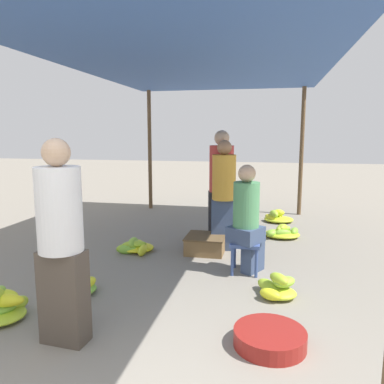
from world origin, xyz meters
name	(u,v)px	position (x,y,z in m)	size (l,w,h in m)	color
canopy_post_back_left	(150,151)	(-1.57, 6.21, 1.26)	(0.08, 0.08, 2.51)	brown
canopy_post_back_right	(302,152)	(1.57, 6.21, 1.26)	(0.08, 0.08, 2.51)	brown
canopy_tarp	(194,59)	(0.00, 3.25, 2.53)	(3.54, 6.31, 0.04)	#33569E
vendor_foreground	(61,240)	(-0.56, 0.99, 0.83)	(0.37, 0.36, 1.59)	#4C4238
stool	(245,247)	(0.71, 2.77, 0.30)	(0.34, 0.34, 0.37)	#384C84
vendor_seated	(247,218)	(0.73, 2.78, 0.66)	(0.46, 0.46, 1.27)	#384766
basin_black	(270,338)	(1.01, 1.24, 0.06)	(0.56, 0.56, 0.13)	maroon
banana_pile_left_0	(0,306)	(-1.32, 1.18, 0.13)	(0.50, 0.47, 0.30)	#C9D528
banana_pile_left_1	(76,284)	(-0.94, 1.84, 0.09)	(0.43, 0.37, 0.23)	yellow
banana_pile_left_2	(135,247)	(-0.83, 3.24, 0.07)	(0.50, 0.53, 0.19)	#9DC330
banana_pile_right_0	(281,233)	(1.18, 4.40, 0.08)	(0.61, 0.48, 0.21)	#92BF32
banana_pile_right_1	(277,217)	(1.13, 5.46, 0.09)	(0.55, 0.49, 0.24)	#99C131
banana_pile_right_2	(276,288)	(1.07, 2.15, 0.09)	(0.45, 0.48, 0.25)	yellow
crate_near	(206,244)	(0.13, 3.42, 0.12)	(0.53, 0.53, 0.24)	brown
shopper_walking_mid	(221,185)	(0.28, 3.93, 0.87)	(0.42, 0.42, 1.67)	#2D2D33
shopper_walking_far	(224,194)	(0.35, 3.61, 0.80)	(0.37, 0.37, 1.54)	#384766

